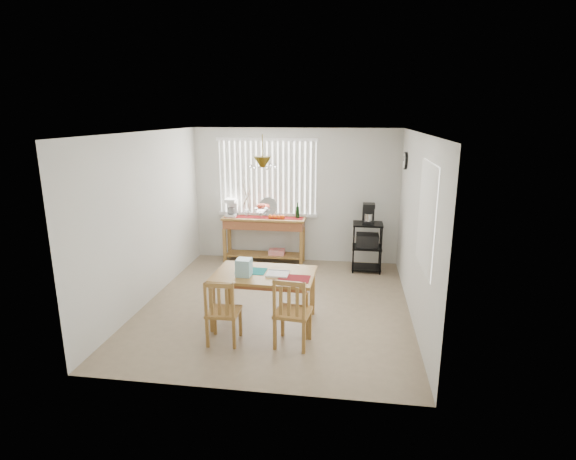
% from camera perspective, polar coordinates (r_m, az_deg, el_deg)
% --- Properties ---
extents(ground, '(4.00, 4.50, 0.01)m').
position_cam_1_polar(ground, '(7.02, -1.46, -9.46)').
color(ground, gray).
extents(room_shell, '(4.20, 4.70, 2.70)m').
position_cam_1_polar(room_shell, '(6.53, -1.52, 4.32)').
color(room_shell, silver).
rests_on(room_shell, ground).
extents(sideboard, '(1.61, 0.45, 0.90)m').
position_cam_1_polar(sideboard, '(8.76, -3.00, 0.16)').
color(sideboard, olive).
rests_on(sideboard, ground).
extents(sideboard_items, '(1.53, 0.38, 0.69)m').
position_cam_1_polar(sideboard_items, '(8.74, -4.64, 2.58)').
color(sideboard_items, maroon).
rests_on(sideboard_items, sideboard).
extents(wire_cart, '(0.54, 0.43, 0.91)m').
position_cam_1_polar(wire_cart, '(8.42, 10.02, -1.56)').
color(wire_cart, black).
rests_on(wire_cart, ground).
extents(cart_items, '(0.21, 0.26, 0.38)m').
position_cam_1_polar(cart_items, '(8.30, 10.18, 2.02)').
color(cart_items, black).
rests_on(cart_items, wire_cart).
extents(dining_table, '(1.39, 0.92, 0.73)m').
position_cam_1_polar(dining_table, '(6.22, -3.03, -6.20)').
color(dining_table, olive).
rests_on(dining_table, ground).
extents(table_items, '(1.05, 0.52, 0.23)m').
position_cam_1_polar(table_items, '(6.08, -4.53, -4.99)').
color(table_items, '#147273').
rests_on(table_items, dining_table).
extents(chair_left, '(0.41, 0.41, 0.87)m').
position_cam_1_polar(chair_left, '(5.81, -8.28, -10.28)').
color(chair_left, olive).
rests_on(chair_left, ground).
extents(chair_right, '(0.47, 0.47, 0.93)m').
position_cam_1_polar(chair_right, '(5.67, 0.52, -10.46)').
color(chair_right, olive).
rests_on(chair_right, ground).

